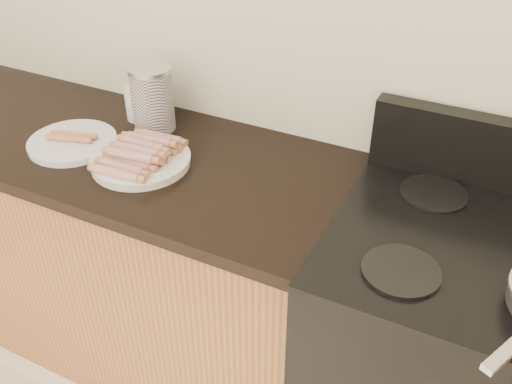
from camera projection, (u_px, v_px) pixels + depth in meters
The scene contains 12 objects.
wall_back at pixel (257, 4), 1.65m from camera, with size 4.00×0.04×2.60m, color silver.
cabinet_base at pixel (58, 230), 2.18m from camera, with size 2.20×0.59×0.86m, color #976038.
counter_slab at pixel (31, 126), 1.92m from camera, with size 2.20×0.62×0.04m, color black.
stove at pixel (452, 372), 1.61m from camera, with size 0.76×0.65×0.91m.
burner_near_left at pixel (401, 271), 1.29m from camera, with size 0.18×0.18×0.01m, color black.
burner_far_left at pixel (434, 194), 1.54m from camera, with size 0.18×0.18×0.01m, color black.
main_plate at pixel (141, 162), 1.68m from camera, with size 0.29×0.29×0.02m, color white.
side_plate at pixel (72, 142), 1.78m from camera, with size 0.27×0.27×0.02m, color silver.
hotdog_pile at pixel (140, 152), 1.66m from camera, with size 0.14×0.26×0.06m.
plain_sausages at pixel (71, 137), 1.77m from camera, with size 0.14×0.08×0.02m.
canister at pixel (152, 98), 1.81m from camera, with size 0.14×0.14×0.21m.
mug at pixel (139, 103), 1.90m from camera, with size 0.09×0.09×0.11m, color silver.
Camera 1 is at (0.74, 0.51, 1.80)m, focal length 40.00 mm.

